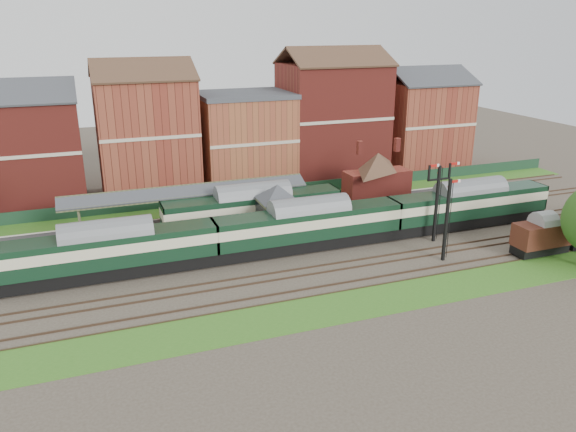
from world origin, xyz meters
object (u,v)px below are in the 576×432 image
object	(u,v)px
signal_box	(278,211)
semaphore_bracket	(437,198)
platform_railcar	(253,209)
dmu_train	(309,225)
goods_van_a	(541,236)

from	to	relation	value
signal_box	semaphore_bracket	bearing A→B (deg)	-20.92
semaphore_bracket	signal_box	bearing A→B (deg)	159.08
platform_railcar	semaphore_bracket	bearing A→B (deg)	-28.36
dmu_train	platform_railcar	distance (m)	7.51
platform_railcar	goods_van_a	distance (m)	28.83
signal_box	platform_railcar	distance (m)	3.69
semaphore_bracket	dmu_train	xyz separation A→B (m)	(-12.91, 2.50, -2.09)
signal_box	platform_railcar	xyz separation A→B (m)	(-1.63, 3.25, -0.61)
dmu_train	goods_van_a	distance (m)	22.43
signal_box	semaphore_bracket	size ratio (longest dim) A/B	0.73
semaphore_bracket	platform_railcar	world-z (taller)	semaphore_bracket
dmu_train	goods_van_a	size ratio (longest dim) A/B	10.33
goods_van_a	semaphore_bracket	bearing A→B (deg)	139.56
signal_box	dmu_train	distance (m)	3.94
dmu_train	goods_van_a	bearing A→B (deg)	-23.67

